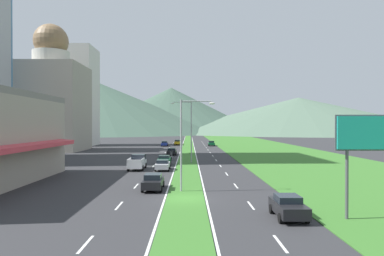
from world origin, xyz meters
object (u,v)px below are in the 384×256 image
(billboard_roadside, at_px, (372,139))
(car_2, at_px, (172,151))
(car_6, at_px, (153,182))
(car_1, at_px, (165,144))
(car_4, at_px, (178,142))
(street_lamp_mid, at_px, (189,127))
(car_3, at_px, (177,142))
(pickup_truck_0, at_px, (137,162))
(street_lamp_near, at_px, (185,138))
(car_7, at_px, (163,165))
(car_5, at_px, (288,206))
(car_8, at_px, (211,143))
(motorcycle_rider, at_px, (171,156))
(car_0, at_px, (164,160))

(billboard_roadside, height_order, car_2, billboard_roadside)
(car_2, distance_m, car_6, 39.96)
(car_1, bearing_deg, car_4, -16.87)
(street_lamp_mid, height_order, car_3, street_lamp_mid)
(street_lamp_mid, height_order, car_4, street_lamp_mid)
(car_1, distance_m, car_4, 12.46)
(pickup_truck_0, bearing_deg, car_4, -3.15)
(car_4, bearing_deg, car_1, 163.13)
(street_lamp_near, bearing_deg, pickup_truck_0, 112.40)
(car_4, bearing_deg, car_7, 179.98)
(pickup_truck_0, bearing_deg, car_7, -105.64)
(pickup_truck_0, bearing_deg, car_2, -8.56)
(car_1, relative_size, pickup_truck_0, 0.86)
(car_3, bearing_deg, car_1, 153.13)
(street_lamp_mid, xyz_separation_m, car_3, (-3.72, 53.10, -5.04))
(car_1, distance_m, car_5, 81.91)
(car_8, bearing_deg, car_3, -118.72)
(car_5, xyz_separation_m, car_6, (-10.11, 10.43, 0.01))
(car_3, height_order, motorcycle_rider, motorcycle_rider)
(car_3, distance_m, pickup_truck_0, 61.57)
(car_1, bearing_deg, car_6, -176.92)
(car_1, relative_size, motorcycle_rider, 2.31)
(street_lamp_mid, xyz_separation_m, car_5, (6.64, -34.60, -5.07))
(car_2, relative_size, car_5, 1.09)
(car_2, height_order, pickup_truck_0, pickup_truck_0)
(street_lamp_near, xyz_separation_m, car_7, (-3.29, 15.78, -4.28))
(car_7, xyz_separation_m, motorcycle_rider, (0.49, 14.27, -0.00))
(car_5, distance_m, car_6, 14.53)
(car_6, bearing_deg, car_0, 1.11)
(car_1, xyz_separation_m, motorcycle_rider, (4.08, -41.24, -0.01))
(car_7, distance_m, car_8, 57.72)
(car_7, bearing_deg, pickup_truck_0, 74.36)
(car_2, relative_size, motorcycle_rider, 2.22)
(billboard_roadside, bearing_deg, motorcycle_rider, 110.73)
(car_2, xyz_separation_m, car_8, (10.35, 31.60, 0.02))
(street_lamp_near, xyz_separation_m, car_1, (-6.88, 71.29, -4.27))
(motorcycle_rider, bearing_deg, car_1, 5.66)
(street_lamp_mid, height_order, pickup_truck_0, street_lamp_mid)
(car_3, relative_size, car_4, 1.11)
(car_5, relative_size, car_6, 0.90)
(street_lamp_near, xyz_separation_m, car_4, (-3.27, 83.22, -4.28))
(motorcycle_rider, bearing_deg, car_0, 174.97)
(billboard_roadside, height_order, car_6, billboard_roadside)
(street_lamp_mid, xyz_separation_m, car_1, (-7.25, 46.13, -5.08))
(street_lamp_near, distance_m, car_8, 73.03)
(billboard_roadside, distance_m, car_1, 83.62)
(street_lamp_near, bearing_deg, car_1, 95.51)
(car_3, distance_m, car_5, 88.31)
(car_2, bearing_deg, car_5, -168.45)
(car_6, bearing_deg, billboard_roadside, -125.34)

